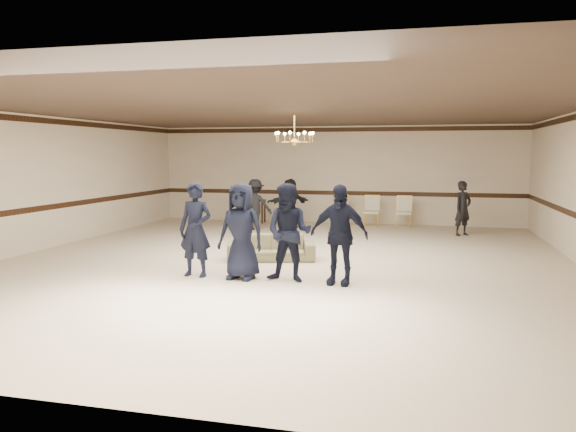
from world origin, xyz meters
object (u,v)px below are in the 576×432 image
adult_right (463,208)px  adult_mid (290,203)px  boy_b (241,231)px  console_table (252,211)px  banquet_chair_left (340,211)px  banquet_chair_right (404,212)px  adult_left (255,205)px  boy_c (289,233)px  chandelier (294,128)px  boy_a (195,230)px  settee (271,247)px  banquet_chair_mid (371,212)px  boy_d (339,235)px

adult_right → adult_mid: bearing=133.0°
boy_b → console_table: boy_b is taller
banquet_chair_left → banquet_chair_right: 2.00m
adult_left → boy_c: bearing=110.7°
chandelier → boy_a: bearing=-115.0°
settee → adult_mid: bearing=83.8°
banquet_chair_mid → banquet_chair_right: size_ratio=1.00×
boy_a → banquet_chair_left: 8.05m
boy_b → adult_mid: 7.12m
banquet_chair_mid → console_table: (-4.00, 0.20, -0.10)m
adult_mid → adult_right: same height
boy_b → adult_mid: (-0.80, 7.07, -0.12)m
chandelier → boy_c: bearing=-78.7°
boy_a → adult_mid: 7.07m
boy_d → banquet_chair_left: 7.99m
adult_left → banquet_chair_mid: (3.34, 1.52, -0.28)m
chandelier → adult_right: bearing=45.2°
boy_d → banquet_chair_right: bearing=91.5°
adult_mid → console_table: (-1.56, 1.02, -0.38)m
boy_a → settee: bearing=68.2°
banquet_chair_mid → boy_c: bearing=-95.9°
boy_b → banquet_chair_mid: bearing=84.4°
chandelier → boy_d: bearing=-62.0°
boy_a → banquet_chair_left: bearing=83.7°
adult_left → banquet_chair_left: (2.34, 1.52, -0.28)m
banquet_chair_right → adult_mid: bearing=-164.3°
chandelier → boy_a: size_ratio=0.53×
settee → adult_left: (-1.75, 4.48, 0.49)m
boy_d → banquet_chair_mid: 7.90m
adult_left → console_table: bearing=-70.6°
adult_left → boy_b: bearing=103.4°
chandelier → adult_right: (3.94, 3.96, -2.11)m
adult_mid → banquet_chair_right: 3.55m
chandelier → banquet_chair_left: chandelier is taller
boy_b → banquet_chair_mid: (1.64, 7.89, -0.40)m
boy_d → console_table: size_ratio=1.92×
adult_right → console_table: size_ratio=1.66×
adult_left → adult_mid: (0.90, 0.70, 0.00)m
chandelier → banquet_chair_left: bearing=86.9°
boy_b → banquet_chair_left: bearing=91.5°
boy_b → settee: (0.04, 1.89, -0.61)m
boy_a → settee: boy_a is taller
boy_d → adult_mid: (-2.60, 7.07, -0.12)m
banquet_chair_left → console_table: bearing=177.6°
boy_a → settee: 2.20m
boy_a → banquet_chair_mid: (2.54, 7.89, -0.40)m
settee → adult_mid: size_ratio=1.22×
adult_mid → chandelier: bearing=64.1°
boy_d → boy_b: bearing=-172.4°
boy_c → settee: 2.16m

